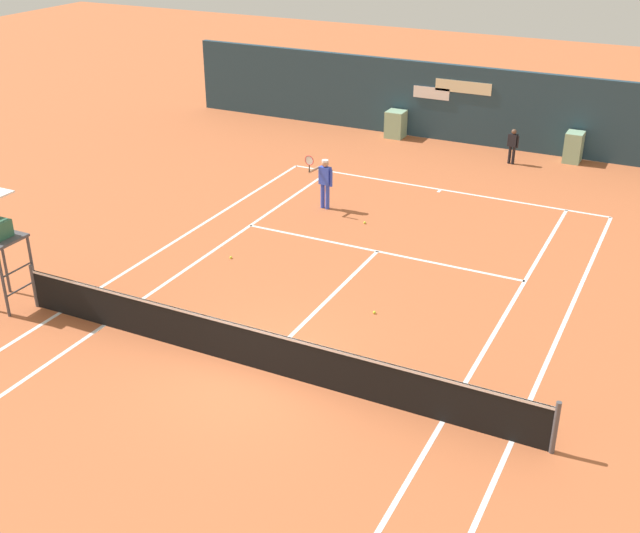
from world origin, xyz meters
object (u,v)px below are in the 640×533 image
tennis_ball_near_service_line (365,223)px  tennis_ball_mid_court (231,257)px  ball_kid_centre_post (513,144)px  tennis_ball_by_sideline (374,312)px  player_on_baseline (324,179)px

tennis_ball_near_service_line → tennis_ball_mid_court: (-2.23, -3.76, 0.00)m
ball_kid_centre_post → tennis_ball_near_service_line: (-2.44, -7.27, -0.69)m
ball_kid_centre_post → tennis_ball_by_sideline: (-0.10, -12.08, -0.69)m
ball_kid_centre_post → tennis_ball_by_sideline: size_ratio=18.39×
player_on_baseline → tennis_ball_by_sideline: size_ratio=26.24×
tennis_ball_by_sideline → tennis_ball_near_service_line: bearing=115.9°
tennis_ball_near_service_line → tennis_ball_by_sideline: size_ratio=1.00×
ball_kid_centre_post → tennis_ball_by_sideline: 12.10m
player_on_baseline → tennis_ball_near_service_line: player_on_baseline is taller
tennis_ball_mid_court → player_on_baseline: bearing=81.4°
player_on_baseline → tennis_ball_near_service_line: size_ratio=26.24×
player_on_baseline → tennis_ball_mid_court: (-0.65, -4.31, -0.90)m
player_on_baseline → tennis_ball_by_sideline: (3.92, -5.36, -0.90)m
player_on_baseline → tennis_ball_by_sideline: player_on_baseline is taller
tennis_ball_mid_court → tennis_ball_by_sideline: bearing=-12.9°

